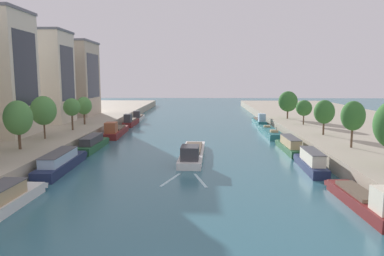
{
  "coord_description": "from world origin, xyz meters",
  "views": [
    {
      "loc": [
        1.91,
        -20.25,
        12.37
      ],
      "look_at": [
        0.0,
        46.38,
        3.03
      ],
      "focal_mm": 33.84,
      "sensor_mm": 36.0,
      "label": 1
    }
  ],
  "objects": [
    {
      "name": "building_left_far_end",
      "position": [
        -34.66,
        76.34,
        12.09
      ],
      "size": [
        15.4,
        13.12,
        19.68
      ],
      "color": "#B2A38E",
      "rests_on": "quay_left"
    },
    {
      "name": "tree_left_midway",
      "position": [
        -23.77,
        57.26,
        6.27
      ],
      "size": [
        3.34,
        3.34,
        5.99
      ],
      "color": "brown",
      "rests_on": "quay_left"
    },
    {
      "name": "moored_boat_left_near",
      "position": [
        -16.7,
        72.29,
        0.98
      ],
      "size": [
        2.32,
        11.67,
        3.33
      ],
      "color": "maroon",
      "rests_on": "ground"
    },
    {
      "name": "moored_boat_left_far",
      "position": [
        -16.77,
        84.27,
        0.87
      ],
      "size": [
        2.62,
        11.33,
        2.99
      ],
      "color": "silver",
      "rests_on": "ground"
    },
    {
      "name": "tree_right_past_mid",
      "position": [
        23.48,
        44.05,
        6.32
      ],
      "size": [
        3.58,
        3.58,
        6.2
      ],
      "color": "brown",
      "rests_on": "quay_right"
    },
    {
      "name": "moored_boat_right_end",
      "position": [
        16.49,
        27.44,
        1.17
      ],
      "size": [
        2.45,
        11.27,
        2.82
      ],
      "color": "#1E284C",
      "rests_on": "ground"
    },
    {
      "name": "moored_boat_right_near",
      "position": [
        17.21,
        12.86,
        0.93
      ],
      "size": [
        2.81,
        12.88,
        3.18
      ],
      "color": "maroon",
      "rests_on": "ground"
    },
    {
      "name": "moored_boat_right_gap_after",
      "position": [
        16.57,
        39.82,
        1.08
      ],
      "size": [
        2.32,
        12.38,
        2.59
      ],
      "color": "#235633",
      "rests_on": "ground"
    },
    {
      "name": "quay_left",
      "position": [
        -36.9,
        55.0,
        1.12
      ],
      "size": [
        36.0,
        170.0,
        2.23
      ],
      "primitive_type": "cube",
      "color": "#A89E89",
      "rests_on": "ground"
    },
    {
      "name": "barge_midriver",
      "position": [
        0.38,
        34.38,
        0.84
      ],
      "size": [
        3.96,
        18.12,
        2.86
      ],
      "color": "silver",
      "rests_on": "ground"
    },
    {
      "name": "tree_left_by_lamp",
      "position": [
        -23.32,
        48.68,
        6.67
      ],
      "size": [
        3.21,
        3.21,
        6.16
      ],
      "color": "brown",
      "rests_on": "quay_left"
    },
    {
      "name": "tree_right_nearest",
      "position": [
        23.63,
        32.16,
        6.87
      ],
      "size": [
        3.37,
        3.37,
        6.8
      ],
      "color": "brown",
      "rests_on": "quay_right"
    },
    {
      "name": "tree_right_distant",
      "position": [
        23.82,
        58.07,
        5.83
      ],
      "size": [
        3.39,
        3.39,
        5.31
      ],
      "color": "brown",
      "rests_on": "quay_right"
    },
    {
      "name": "tree_right_second",
      "position": [
        23.01,
        69.4,
        6.51
      ],
      "size": [
        4.63,
        4.63,
        6.8
      ],
      "color": "brown",
      "rests_on": "quay_right"
    },
    {
      "name": "moored_boat_right_midway",
      "position": [
        16.83,
        73.92,
        1.0
      ],
      "size": [
        2.51,
        10.9,
        3.31
      ],
      "color": "#23666B",
      "rests_on": "ground"
    },
    {
      "name": "tree_left_third",
      "position": [
        -24.32,
        38.45,
        6.94
      ],
      "size": [
        4.17,
        4.17,
        7.12
      ],
      "color": "brown",
      "rests_on": "quay_left"
    },
    {
      "name": "moored_boat_left_gap_after",
      "position": [
        -17.05,
        26.6,
        1.1
      ],
      "size": [
        3.0,
        14.46,
        2.62
      ],
      "color": "#1E284C",
      "rests_on": "ground"
    },
    {
      "name": "wake_behind_barge",
      "position": [
        -0.12,
        22.32,
        0.01
      ],
      "size": [
        5.6,
        5.99,
        0.03
      ],
      "color": "#A5D1DB",
      "rests_on": "ground"
    },
    {
      "name": "building_left_middle",
      "position": [
        -34.66,
        60.35,
        12.48
      ],
      "size": [
        13.47,
        9.97,
        20.47
      ],
      "color": "beige",
      "rests_on": "quay_left"
    },
    {
      "name": "moored_boat_left_downstream",
      "position": [
        -16.99,
        40.7,
        1.05
      ],
      "size": [
        2.47,
        12.48,
        2.5
      ],
      "color": "#235633",
      "rests_on": "ground"
    },
    {
      "name": "moored_boat_left_upstream",
      "position": [
        -16.64,
        55.71,
        1.01
      ],
      "size": [
        3.46,
        15.18,
        3.39
      ],
      "color": "maroon",
      "rests_on": "ground"
    },
    {
      "name": "tree_left_second",
      "position": [
        -24.04,
        29.6,
        6.72
      ],
      "size": [
        3.91,
        3.91,
        6.95
      ],
      "color": "brown",
      "rests_on": "quay_left"
    },
    {
      "name": "quay_right",
      "position": [
        36.9,
        55.0,
        1.12
      ],
      "size": [
        36.0,
        170.0,
        2.23
      ],
      "primitive_type": "cube",
      "color": "#A89E89",
      "rests_on": "ground"
    },
    {
      "name": "moored_boat_right_far",
      "position": [
        16.54,
        57.73,
        0.65
      ],
      "size": [
        2.99,
        16.42,
        2.36
      ],
      "color": "#23666B",
      "rests_on": "ground"
    }
  ]
}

